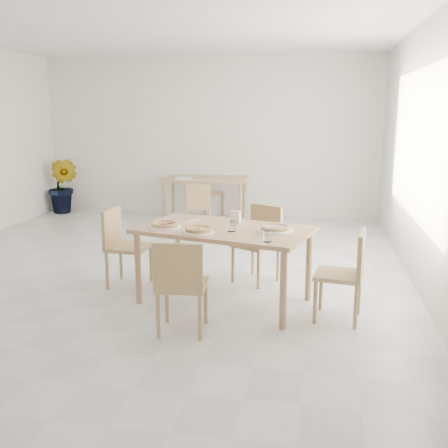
% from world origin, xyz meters
% --- Properties ---
extents(room, '(7.28, 7.00, 7.00)m').
position_xyz_m(room, '(2.98, 0.30, 1.50)').
color(room, silver).
rests_on(room, ground).
extents(main_table, '(1.81, 1.31, 0.75)m').
position_xyz_m(main_table, '(1.06, -0.87, 0.68)').
color(main_table, tan).
rests_on(main_table, ground).
extents(chair_south, '(0.44, 0.44, 0.82)m').
position_xyz_m(chair_south, '(0.84, -1.71, 0.48)').
color(chair_south, tan).
rests_on(chair_south, ground).
extents(chair_north, '(0.57, 0.57, 0.84)m').
position_xyz_m(chair_north, '(1.33, -0.12, 0.49)').
color(chair_north, tan).
rests_on(chair_north, ground).
extents(chair_west, '(0.43, 0.43, 0.84)m').
position_xyz_m(chair_west, '(-0.11, -0.55, 0.49)').
color(chair_west, tan).
rests_on(chair_west, ground).
extents(chair_east, '(0.46, 0.46, 0.83)m').
position_xyz_m(chair_east, '(2.22, -1.13, 0.48)').
color(chair_east, tan).
rests_on(chair_east, ground).
extents(plate_margherita, '(0.30, 0.30, 0.02)m').
position_xyz_m(plate_margherita, '(0.86, -1.10, 0.76)').
color(plate_margherita, white).
rests_on(plate_margherita, main_table).
extents(plate_mushroom, '(0.34, 0.34, 0.02)m').
position_xyz_m(plate_mushroom, '(1.55, -0.92, 0.76)').
color(plate_mushroom, white).
rests_on(plate_mushroom, main_table).
extents(plate_pepperoni, '(0.32, 0.32, 0.02)m').
position_xyz_m(plate_pepperoni, '(0.49, -0.95, 0.76)').
color(plate_pepperoni, white).
rests_on(plate_pepperoni, main_table).
extents(pizza_margherita, '(0.32, 0.32, 0.03)m').
position_xyz_m(pizza_margherita, '(0.86, -1.10, 0.78)').
color(pizza_margherita, '#E1B56A').
rests_on(pizza_margherita, plate_margherita).
extents(pizza_mushroom, '(0.31, 0.31, 0.03)m').
position_xyz_m(pizza_mushroom, '(1.55, -0.92, 0.78)').
color(pizza_mushroom, '#E1B56A').
rests_on(pizza_mushroom, plate_mushroom).
extents(pizza_pepperoni, '(0.32, 0.32, 0.03)m').
position_xyz_m(pizza_pepperoni, '(0.49, -0.95, 0.78)').
color(pizza_pepperoni, '#E1B56A').
rests_on(pizza_pepperoni, plate_pepperoni).
extents(tumbler_a, '(0.07, 0.07, 0.10)m').
position_xyz_m(tumbler_a, '(1.52, -1.34, 0.80)').
color(tumbler_a, white).
rests_on(tumbler_a, main_table).
extents(tumbler_b, '(0.08, 0.08, 0.10)m').
position_xyz_m(tumbler_b, '(1.16, -1.01, 0.80)').
color(tumbler_b, white).
rests_on(tumbler_b, main_table).
extents(napkin_holder, '(0.12, 0.08, 0.12)m').
position_xyz_m(napkin_holder, '(1.13, -0.62, 0.81)').
color(napkin_holder, silver).
rests_on(napkin_holder, main_table).
extents(fork_a, '(0.02, 0.16, 0.01)m').
position_xyz_m(fork_a, '(1.42, -1.14, 0.75)').
color(fork_a, silver).
rests_on(fork_a, main_table).
extents(fork_b, '(0.12, 0.17, 0.01)m').
position_xyz_m(fork_b, '(0.67, -0.60, 0.75)').
color(fork_b, silver).
rests_on(fork_b, main_table).
extents(second_table, '(1.44, 0.87, 0.75)m').
position_xyz_m(second_table, '(0.07, 2.90, 0.66)').
color(second_table, tan).
rests_on(second_table, ground).
extents(chair_back_s, '(0.43, 0.43, 0.77)m').
position_xyz_m(chair_back_s, '(0.14, 2.10, 0.44)').
color(chair_back_s, tan).
rests_on(chair_back_s, ground).
extents(chair_back_n, '(0.44, 0.44, 0.81)m').
position_xyz_m(chair_back_n, '(0.08, 3.69, 0.47)').
color(chair_back_n, tan).
rests_on(chair_back_n, ground).
extents(plate_empty, '(0.30, 0.30, 0.02)m').
position_xyz_m(plate_empty, '(-0.27, 2.74, 0.76)').
color(plate_empty, white).
rests_on(plate_empty, second_table).
extents(potted_plant, '(0.61, 0.52, 1.01)m').
position_xyz_m(potted_plant, '(-2.65, 3.14, 0.51)').
color(potted_plant, '#236A1F').
rests_on(potted_plant, ground).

